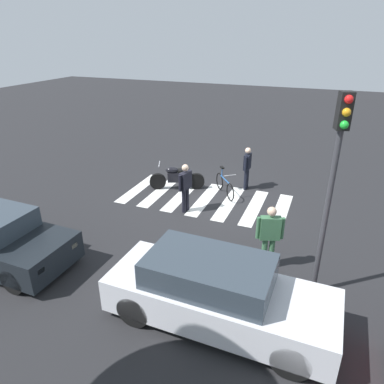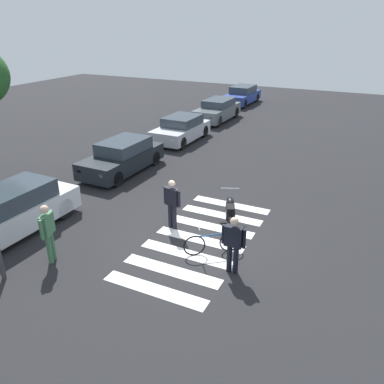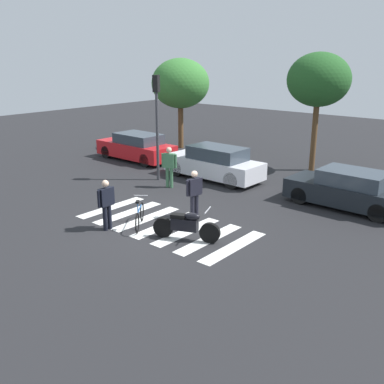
{
  "view_description": "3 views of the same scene",
  "coord_description": "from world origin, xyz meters",
  "px_view_note": "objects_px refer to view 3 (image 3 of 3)",
  "views": [
    {
      "loc": [
        -3.8,
        10.89,
        5.49
      ],
      "look_at": [
        -0.17,
        1.7,
        1.02
      ],
      "focal_mm": 33.16,
      "sensor_mm": 36.0,
      "label": 1
    },
    {
      "loc": [
        -9.35,
        -4.25,
        6.16
      ],
      "look_at": [
        0.83,
        0.67,
        1.13
      ],
      "focal_mm": 36.24,
      "sensor_mm": 36.0,
      "label": 2
    },
    {
      "loc": [
        9.32,
        -9.75,
        5.31
      ],
      "look_at": [
        0.13,
        1.18,
        0.87
      ],
      "focal_mm": 41.34,
      "sensor_mm": 36.0,
      "label": 3
    }
  ],
  "objects_px": {
    "car_white_van": "(214,163)",
    "traffic_light_pole": "(157,111)",
    "car_red_convertible": "(137,147)",
    "car_black_suv": "(348,190)",
    "pedestrian_bystander": "(169,165)",
    "officer_by_motorcycle": "(194,191)",
    "police_motorcycle": "(186,226)",
    "officer_on_foot": "(106,202)",
    "leaning_bicycle": "(140,216)"
  },
  "relations": [
    {
      "from": "officer_by_motorcycle",
      "to": "car_white_van",
      "type": "xyz_separation_m",
      "value": [
        -2.49,
        4.36,
        -0.23
      ]
    },
    {
      "from": "pedestrian_bystander",
      "to": "traffic_light_pole",
      "type": "xyz_separation_m",
      "value": [
        -1.18,
        0.55,
        2.03
      ]
    },
    {
      "from": "police_motorcycle",
      "to": "car_red_convertible",
      "type": "relative_size",
      "value": 0.44
    },
    {
      "from": "leaning_bicycle",
      "to": "pedestrian_bystander",
      "type": "xyz_separation_m",
      "value": [
        -2.29,
        3.88,
        0.62
      ]
    },
    {
      "from": "officer_on_foot",
      "to": "car_white_van",
      "type": "distance_m",
      "value": 7.02
    },
    {
      "from": "car_black_suv",
      "to": "traffic_light_pole",
      "type": "xyz_separation_m",
      "value": [
        -7.84,
        -1.73,
        2.35
      ]
    },
    {
      "from": "officer_on_foot",
      "to": "car_red_convertible",
      "type": "distance_m",
      "value": 9.74
    },
    {
      "from": "leaning_bicycle",
      "to": "pedestrian_bystander",
      "type": "bearing_deg",
      "value": 120.56
    },
    {
      "from": "leaning_bicycle",
      "to": "car_red_convertible",
      "type": "distance_m",
      "value": 9.58
    },
    {
      "from": "car_white_van",
      "to": "car_black_suv",
      "type": "relative_size",
      "value": 1.09
    },
    {
      "from": "police_motorcycle",
      "to": "car_white_van",
      "type": "height_order",
      "value": "car_white_van"
    },
    {
      "from": "police_motorcycle",
      "to": "leaning_bicycle",
      "type": "height_order",
      "value": "police_motorcycle"
    },
    {
      "from": "leaning_bicycle",
      "to": "officer_on_foot",
      "type": "bearing_deg",
      "value": -126.46
    },
    {
      "from": "officer_by_motorcycle",
      "to": "car_white_van",
      "type": "distance_m",
      "value": 5.03
    },
    {
      "from": "police_motorcycle",
      "to": "leaning_bicycle",
      "type": "distance_m",
      "value": 1.84
    },
    {
      "from": "police_motorcycle",
      "to": "leaning_bicycle",
      "type": "xyz_separation_m",
      "value": [
        -1.83,
        -0.16,
        -0.09
      ]
    },
    {
      "from": "leaning_bicycle",
      "to": "pedestrian_bystander",
      "type": "height_order",
      "value": "pedestrian_bystander"
    },
    {
      "from": "officer_on_foot",
      "to": "officer_by_motorcycle",
      "type": "xyz_separation_m",
      "value": [
        1.43,
        2.58,
        0.02
      ]
    },
    {
      "from": "officer_on_foot",
      "to": "pedestrian_bystander",
      "type": "relative_size",
      "value": 0.95
    },
    {
      "from": "police_motorcycle",
      "to": "traffic_light_pole",
      "type": "xyz_separation_m",
      "value": [
        -5.3,
        4.27,
        2.56
      ]
    },
    {
      "from": "car_white_van",
      "to": "car_black_suv",
      "type": "height_order",
      "value": "car_white_van"
    },
    {
      "from": "car_red_convertible",
      "to": "car_black_suv",
      "type": "xyz_separation_m",
      "value": [
        11.41,
        -0.32,
        -0.02
      ]
    },
    {
      "from": "police_motorcycle",
      "to": "car_white_van",
      "type": "distance_m",
      "value": 6.91
    },
    {
      "from": "leaning_bicycle",
      "to": "officer_on_foot",
      "type": "xyz_separation_m",
      "value": [
        -0.61,
        -0.82,
        0.56
      ]
    },
    {
      "from": "officer_by_motorcycle",
      "to": "leaning_bicycle",
      "type": "bearing_deg",
      "value": -115.21
    },
    {
      "from": "officer_by_motorcycle",
      "to": "police_motorcycle",
      "type": "bearing_deg",
      "value": -57.89
    },
    {
      "from": "officer_on_foot",
      "to": "pedestrian_bystander",
      "type": "xyz_separation_m",
      "value": [
        -1.68,
        4.7,
        0.06
      ]
    },
    {
      "from": "leaning_bicycle",
      "to": "officer_by_motorcycle",
      "type": "distance_m",
      "value": 2.03
    },
    {
      "from": "leaning_bicycle",
      "to": "police_motorcycle",
      "type": "bearing_deg",
      "value": 5.16
    },
    {
      "from": "car_white_van",
      "to": "car_black_suv",
      "type": "xyz_separation_m",
      "value": [
        6.03,
        0.04,
        -0.04
      ]
    },
    {
      "from": "officer_on_foot",
      "to": "officer_by_motorcycle",
      "type": "bearing_deg",
      "value": 60.91
    },
    {
      "from": "car_black_suv",
      "to": "officer_by_motorcycle",
      "type": "bearing_deg",
      "value": -128.79
    },
    {
      "from": "officer_on_foot",
      "to": "car_red_convertible",
      "type": "xyz_separation_m",
      "value": [
        -6.44,
        7.3,
        -0.24
      ]
    },
    {
      "from": "traffic_light_pole",
      "to": "leaning_bicycle",
      "type": "bearing_deg",
      "value": -51.93
    },
    {
      "from": "officer_by_motorcycle",
      "to": "traffic_light_pole",
      "type": "distance_m",
      "value": 5.47
    },
    {
      "from": "car_white_van",
      "to": "police_motorcycle",
      "type": "bearing_deg",
      "value": -59.64
    },
    {
      "from": "officer_by_motorcycle",
      "to": "officer_on_foot",
      "type": "bearing_deg",
      "value": -119.09
    },
    {
      "from": "police_motorcycle",
      "to": "traffic_light_pole",
      "type": "relative_size",
      "value": 0.44
    },
    {
      "from": "officer_by_motorcycle",
      "to": "car_white_van",
      "type": "relative_size",
      "value": 0.36
    },
    {
      "from": "car_red_convertible",
      "to": "car_black_suv",
      "type": "distance_m",
      "value": 11.42
    },
    {
      "from": "officer_on_foot",
      "to": "officer_by_motorcycle",
      "type": "distance_m",
      "value": 2.95
    },
    {
      "from": "police_motorcycle",
      "to": "officer_by_motorcycle",
      "type": "xyz_separation_m",
      "value": [
        -1.0,
        1.59,
        0.49
      ]
    },
    {
      "from": "police_motorcycle",
      "to": "car_black_suv",
      "type": "relative_size",
      "value": 0.47
    },
    {
      "from": "pedestrian_bystander",
      "to": "traffic_light_pole",
      "type": "distance_m",
      "value": 2.41
    },
    {
      "from": "police_motorcycle",
      "to": "officer_on_foot",
      "type": "height_order",
      "value": "officer_on_foot"
    },
    {
      "from": "police_motorcycle",
      "to": "car_black_suv",
      "type": "xyz_separation_m",
      "value": [
        2.54,
        6.0,
        0.22
      ]
    },
    {
      "from": "car_white_van",
      "to": "traffic_light_pole",
      "type": "distance_m",
      "value": 3.38
    },
    {
      "from": "police_motorcycle",
      "to": "officer_on_foot",
      "type": "bearing_deg",
      "value": -157.93
    },
    {
      "from": "leaning_bicycle",
      "to": "officer_on_foot",
      "type": "height_order",
      "value": "officer_on_foot"
    },
    {
      "from": "traffic_light_pole",
      "to": "police_motorcycle",
      "type": "bearing_deg",
      "value": -38.86
    }
  ]
}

